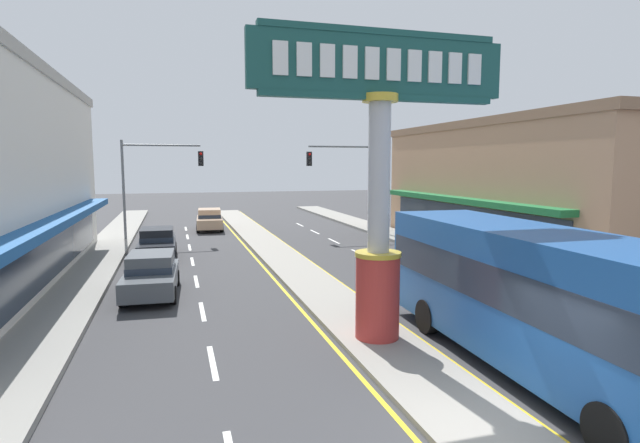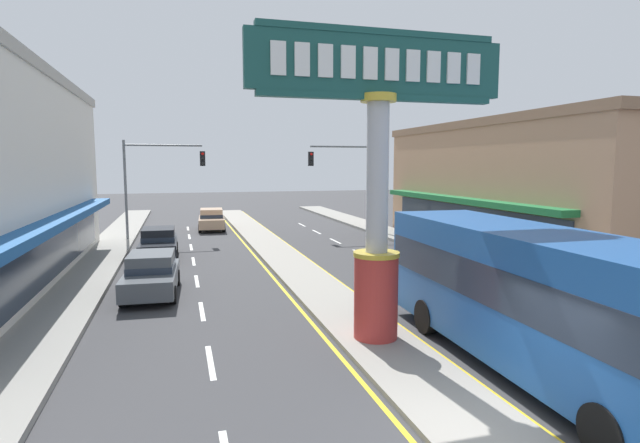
{
  "view_description": "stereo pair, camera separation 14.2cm",
  "coord_description": "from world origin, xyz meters",
  "px_view_note": "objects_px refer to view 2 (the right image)",
  "views": [
    {
      "loc": [
        -5.11,
        -7.16,
        4.74
      ],
      "look_at": [
        0.14,
        10.97,
        2.6
      ],
      "focal_mm": 28.39,
      "sensor_mm": 36.0,
      "label": 1
    },
    {
      "loc": [
        -4.97,
        -7.2,
        4.74
      ],
      "look_at": [
        0.14,
        10.97,
        2.6
      ],
      "focal_mm": 28.39,
      "sensor_mm": 36.0,
      "label": 2
    }
  ],
  "objects_px": {
    "district_sign": "(377,181)",
    "pedestrian_near_kerb": "(501,250)",
    "sedan_far_left_oncoming": "(212,219)",
    "traffic_light_right_side": "(352,172)",
    "sedan_near_left_lane": "(159,243)",
    "traffic_light_left_side": "(155,172)",
    "sedan_far_right_lane": "(607,313)",
    "sedan_mid_left_lane": "(151,274)",
    "storefront_right": "(528,185)",
    "bus_near_right_lane": "(547,297)"
  },
  "relations": [
    {
      "from": "traffic_light_left_side",
      "to": "sedan_mid_left_lane",
      "type": "bearing_deg",
      "value": -88.81
    },
    {
      "from": "sedan_mid_left_lane",
      "to": "district_sign",
      "type": "bearing_deg",
      "value": -48.71
    },
    {
      "from": "storefront_right",
      "to": "sedan_far_left_oncoming",
      "type": "distance_m",
      "value": 21.29
    },
    {
      "from": "sedan_far_left_oncoming",
      "to": "pedestrian_near_kerb",
      "type": "relative_size",
      "value": 2.56
    },
    {
      "from": "district_sign",
      "to": "sedan_far_left_oncoming",
      "type": "xyz_separation_m",
      "value": [
        -2.69,
        24.93,
        -3.53
      ]
    },
    {
      "from": "storefront_right",
      "to": "sedan_mid_left_lane",
      "type": "distance_m",
      "value": 21.0
    },
    {
      "from": "traffic_light_right_side",
      "to": "sedan_far_right_lane",
      "type": "distance_m",
      "value": 21.83
    },
    {
      "from": "traffic_light_right_side",
      "to": "storefront_right",
      "type": "bearing_deg",
      "value": -44.8
    },
    {
      "from": "bus_near_right_lane",
      "to": "pedestrian_near_kerb",
      "type": "xyz_separation_m",
      "value": [
        5.42,
        9.25,
        -0.72
      ]
    },
    {
      "from": "storefront_right",
      "to": "sedan_far_left_oncoming",
      "type": "height_order",
      "value": "storefront_right"
    },
    {
      "from": "sedan_mid_left_lane",
      "to": "traffic_light_left_side",
      "type": "bearing_deg",
      "value": 91.19
    },
    {
      "from": "traffic_light_left_side",
      "to": "traffic_light_right_side",
      "type": "height_order",
      "value": "same"
    },
    {
      "from": "traffic_light_right_side",
      "to": "sedan_mid_left_lane",
      "type": "relative_size",
      "value": 1.42
    },
    {
      "from": "traffic_light_left_side",
      "to": "pedestrian_near_kerb",
      "type": "height_order",
      "value": "traffic_light_left_side"
    },
    {
      "from": "bus_near_right_lane",
      "to": "sedan_near_left_lane",
      "type": "height_order",
      "value": "bus_near_right_lane"
    },
    {
      "from": "district_sign",
      "to": "storefront_right",
      "type": "bearing_deg",
      "value": 40.74
    },
    {
      "from": "district_sign",
      "to": "sedan_far_right_lane",
      "type": "distance_m",
      "value": 7.14
    },
    {
      "from": "district_sign",
      "to": "pedestrian_near_kerb",
      "type": "bearing_deg",
      "value": 36.74
    },
    {
      "from": "pedestrian_near_kerb",
      "to": "sedan_mid_left_lane",
      "type": "bearing_deg",
      "value": 176.9
    },
    {
      "from": "sedan_near_left_lane",
      "to": "sedan_far_left_oncoming",
      "type": "bearing_deg",
      "value": 72.64
    },
    {
      "from": "traffic_light_right_side",
      "to": "sedan_far_left_oncoming",
      "type": "bearing_deg",
      "value": 151.01
    },
    {
      "from": "sedan_far_right_lane",
      "to": "sedan_near_left_lane",
      "type": "bearing_deg",
      "value": 126.91
    },
    {
      "from": "storefront_right",
      "to": "sedan_far_right_lane",
      "type": "bearing_deg",
      "value": -120.57
    },
    {
      "from": "storefront_right",
      "to": "traffic_light_right_side",
      "type": "distance_m",
      "value": 11.08
    },
    {
      "from": "sedan_far_right_lane",
      "to": "sedan_near_left_lane",
      "type": "xyz_separation_m",
      "value": [
        -11.99,
        15.96,
        0.0
      ]
    },
    {
      "from": "sedan_mid_left_lane",
      "to": "sedan_far_left_oncoming",
      "type": "relative_size",
      "value": 1.0
    },
    {
      "from": "traffic_light_left_side",
      "to": "district_sign",
      "type": "bearing_deg",
      "value": -73.08
    },
    {
      "from": "bus_near_right_lane",
      "to": "traffic_light_right_side",
      "type": "bearing_deg",
      "value": 81.2
    },
    {
      "from": "traffic_light_left_side",
      "to": "bus_near_right_lane",
      "type": "bearing_deg",
      "value": -69.37
    },
    {
      "from": "sedan_near_left_lane",
      "to": "pedestrian_near_kerb",
      "type": "bearing_deg",
      "value": -30.48
    },
    {
      "from": "storefront_right",
      "to": "traffic_light_left_side",
      "type": "distance_m",
      "value": 22.1
    },
    {
      "from": "district_sign",
      "to": "traffic_light_right_side",
      "type": "xyz_separation_m",
      "value": [
        6.28,
        19.96,
        -0.07
      ]
    },
    {
      "from": "traffic_light_left_side",
      "to": "sedan_far_right_lane",
      "type": "height_order",
      "value": "traffic_light_left_side"
    },
    {
      "from": "district_sign",
      "to": "sedan_mid_left_lane",
      "type": "height_order",
      "value": "district_sign"
    },
    {
      "from": "storefront_right",
      "to": "traffic_light_right_side",
      "type": "xyz_separation_m",
      "value": [
        -7.84,
        7.79,
        0.68
      ]
    },
    {
      "from": "sedan_mid_left_lane",
      "to": "bus_near_right_lane",
      "type": "bearing_deg",
      "value": -49.06
    },
    {
      "from": "sedan_far_right_lane",
      "to": "traffic_light_left_side",
      "type": "bearing_deg",
      "value": 118.89
    },
    {
      "from": "sedan_far_right_lane",
      "to": "bus_near_right_lane",
      "type": "bearing_deg",
      "value": -154.25
    },
    {
      "from": "traffic_light_right_side",
      "to": "traffic_light_left_side",
      "type": "bearing_deg",
      "value": 176.9
    },
    {
      "from": "sedan_mid_left_lane",
      "to": "traffic_light_right_side",
      "type": "bearing_deg",
      "value": 46.95
    },
    {
      "from": "district_sign",
      "to": "pedestrian_near_kerb",
      "type": "height_order",
      "value": "district_sign"
    },
    {
      "from": "sedan_near_left_lane",
      "to": "sedan_mid_left_lane",
      "type": "bearing_deg",
      "value": -89.98
    },
    {
      "from": "pedestrian_near_kerb",
      "to": "sedan_near_left_lane",
      "type": "bearing_deg",
      "value": 149.52
    },
    {
      "from": "district_sign",
      "to": "bus_near_right_lane",
      "type": "bearing_deg",
      "value": -49.83
    },
    {
      "from": "storefront_right",
      "to": "traffic_light_left_side",
      "type": "bearing_deg",
      "value": 157.45
    },
    {
      "from": "traffic_light_right_side",
      "to": "sedan_near_left_lane",
      "type": "height_order",
      "value": "traffic_light_right_side"
    },
    {
      "from": "district_sign",
      "to": "sedan_far_left_oncoming",
      "type": "height_order",
      "value": "district_sign"
    },
    {
      "from": "traffic_light_right_side",
      "to": "sedan_near_left_lane",
      "type": "xyz_separation_m",
      "value": [
        -12.27,
        -5.6,
        -3.46
      ]
    },
    {
      "from": "sedan_far_right_lane",
      "to": "sedan_mid_left_lane",
      "type": "xyz_separation_m",
      "value": [
        -11.98,
        8.42,
        0.0
      ]
    },
    {
      "from": "pedestrian_near_kerb",
      "to": "sedan_far_left_oncoming",
      "type": "bearing_deg",
      "value": 119.79
    }
  ]
}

